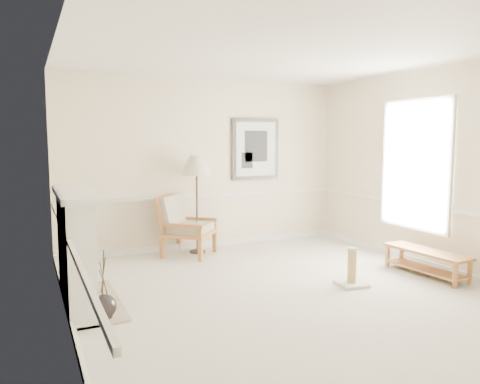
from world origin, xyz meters
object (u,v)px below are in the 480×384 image
(floor_vase, at_px, (104,307))
(floor_lamp, at_px, (197,168))
(bench, at_px, (426,258))
(armchair, at_px, (182,223))
(scratching_post, at_px, (352,274))

(floor_vase, relative_size, floor_lamp, 0.47)
(floor_lamp, relative_size, bench, 1.27)
(armchair, bearing_deg, scratching_post, -108.00)
(floor_lamp, xyz_separation_m, bench, (2.43, -2.57, -1.17))
(bench, height_order, scratching_post, scratching_post)
(armchair, bearing_deg, bench, -91.75)
(scratching_post, bearing_deg, floor_lamp, 115.50)
(bench, bearing_deg, floor_vase, 177.39)
(floor_vase, bearing_deg, armchair, 55.57)
(floor_vase, relative_size, armchair, 0.70)
(bench, bearing_deg, scratching_post, 177.67)
(armchair, relative_size, scratching_post, 2.14)
(armchair, xyz_separation_m, scratching_post, (1.47, -2.48, -0.37))
(floor_vase, distance_m, bench, 4.30)
(floor_lamp, height_order, scratching_post, floor_lamp)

